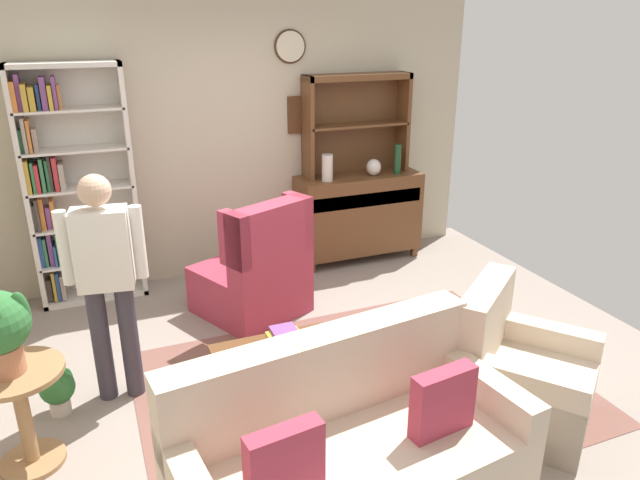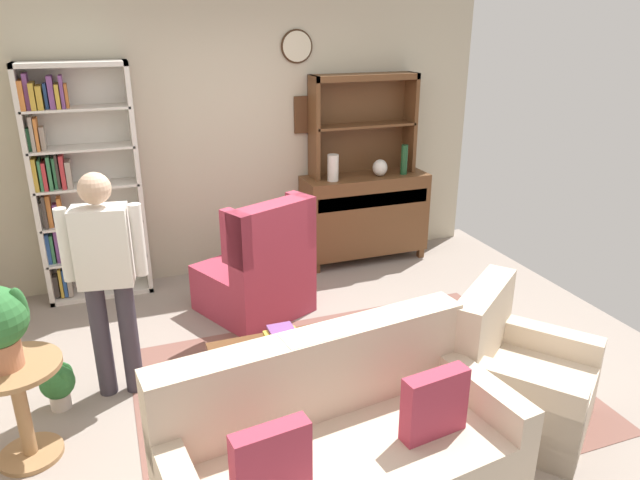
% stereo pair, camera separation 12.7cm
% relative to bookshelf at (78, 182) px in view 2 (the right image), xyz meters
% --- Properties ---
extents(ground_plane, '(5.40, 4.60, 0.02)m').
position_rel_bookshelf_xyz_m(ground_plane, '(1.52, -1.94, -1.09)').
color(ground_plane, gray).
extents(wall_back, '(5.00, 0.09, 2.80)m').
position_rel_bookshelf_xyz_m(wall_back, '(1.53, 0.19, 0.32)').
color(wall_back, '#BCB299').
rests_on(wall_back, ground_plane).
extents(area_rug, '(2.98, 2.14, 0.01)m').
position_rel_bookshelf_xyz_m(area_rug, '(1.72, -2.24, -1.08)').
color(area_rug, brown).
rests_on(area_rug, ground_plane).
extents(bookshelf, '(0.90, 0.30, 2.10)m').
position_rel_bookshelf_xyz_m(bookshelf, '(0.00, 0.00, 0.00)').
color(bookshelf, silver).
rests_on(bookshelf, ground_plane).
extents(sideboard, '(1.30, 0.45, 0.92)m').
position_rel_bookshelf_xyz_m(sideboard, '(2.73, -0.08, -0.57)').
color(sideboard, brown).
rests_on(sideboard, ground_plane).
extents(sideboard_hutch, '(1.10, 0.26, 1.00)m').
position_rel_bookshelf_xyz_m(sideboard_hutch, '(2.73, 0.02, 0.48)').
color(sideboard_hutch, brown).
rests_on(sideboard_hutch, sideboard).
extents(vase_tall, '(0.11, 0.11, 0.26)m').
position_rel_bookshelf_xyz_m(vase_tall, '(2.34, -0.16, -0.03)').
color(vase_tall, beige).
rests_on(vase_tall, sideboard).
extents(vase_round, '(0.15, 0.15, 0.17)m').
position_rel_bookshelf_xyz_m(vase_round, '(2.86, -0.15, -0.08)').
color(vase_round, beige).
rests_on(vase_round, sideboard).
extents(bottle_wine, '(0.07, 0.07, 0.31)m').
position_rel_bookshelf_xyz_m(bottle_wine, '(3.12, -0.17, -0.01)').
color(bottle_wine, '#194223').
rests_on(bottle_wine, sideboard).
extents(couch_floral, '(1.89, 1.07, 0.90)m').
position_rel_bookshelf_xyz_m(couch_floral, '(1.20, -3.17, -0.77)').
color(couch_floral, beige).
rests_on(couch_floral, ground_plane).
extents(armchair_floral, '(1.07, 1.08, 0.88)m').
position_rel_bookshelf_xyz_m(armchair_floral, '(2.52, -2.90, -0.79)').
color(armchair_floral, beige).
rests_on(armchair_floral, ground_plane).
extents(wingback_chair, '(1.04, 1.05, 1.05)m').
position_rel_bookshelf_xyz_m(wingback_chair, '(1.37, -0.92, -0.70)').
color(wingback_chair, '#A33347').
rests_on(wingback_chair, ground_plane).
extents(plant_stand, '(0.52, 0.52, 0.63)m').
position_rel_bookshelf_xyz_m(plant_stand, '(-0.37, -2.19, -0.69)').
color(plant_stand, '#997047').
rests_on(plant_stand, ground_plane).
extents(potted_plant_small, '(0.22, 0.22, 0.31)m').
position_rel_bookshelf_xyz_m(potted_plant_small, '(-0.22, -1.75, -0.90)').
color(potted_plant_small, beige).
rests_on(potted_plant_small, ground_plane).
extents(person_reading, '(0.53, 0.25, 1.56)m').
position_rel_bookshelf_xyz_m(person_reading, '(0.17, -1.69, -0.18)').
color(person_reading, '#38333D').
rests_on(person_reading, ground_plane).
extents(coffee_table, '(0.80, 0.50, 0.42)m').
position_rel_bookshelf_xyz_m(coffee_table, '(1.13, -2.22, -0.73)').
color(coffee_table, brown).
rests_on(coffee_table, ground_plane).
extents(book_stack, '(0.23, 0.16, 0.11)m').
position_rel_bookshelf_xyz_m(book_stack, '(1.20, -2.15, -0.60)').
color(book_stack, '#3F3833').
rests_on(book_stack, coffee_table).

